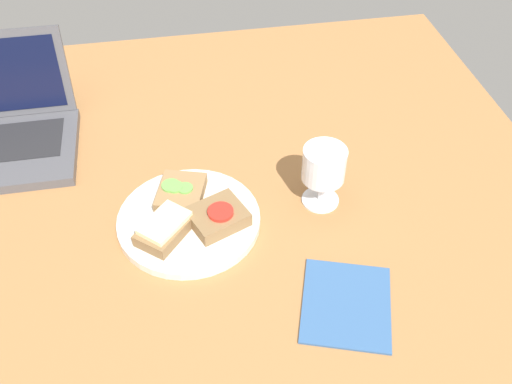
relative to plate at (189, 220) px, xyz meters
The scene contains 7 objects.
wooden_table 4.04cm from the plate, 73.90° to the right, with size 140.00×140.00×3.00cm, color #9E6B3D.
plate is the anchor object (origin of this frame).
sandwich_with_cheese 5.79cm from the plate, 141.39° to the right, with size 11.27×11.72×3.31cm.
sandwich_with_tomato 5.77cm from the plate, 21.60° to the right, with size 11.63×10.89×3.25cm.
sandwich_with_cucumber 5.69cm from the plate, 99.14° to the left, with size 10.33×11.27×2.64cm.
wine_glass 25.53cm from the plate, ahead, with size 7.72×7.72×12.04cm.
napkin 31.15cm from the plate, 43.65° to the right, with size 13.65×15.86×0.40cm, color #33598C.
Camera 1 is at (-1.24, -66.20, 77.84)cm, focal length 40.00 mm.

